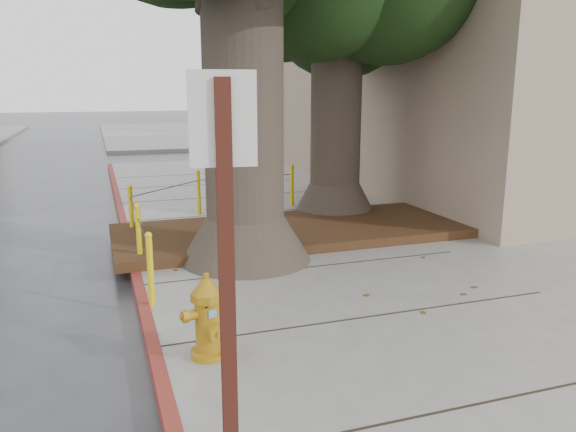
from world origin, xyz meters
name	(u,v)px	position (x,y,z in m)	size (l,w,h in m)	color
ground	(331,334)	(0.00, 0.00, 0.00)	(140.00, 140.00, 0.00)	#28282B
sidewalk_main	(569,234)	(6.00, 2.50, 0.07)	(16.00, 26.00, 0.15)	slate
sidewalk_far	(233,132)	(6.00, 30.00, 0.07)	(16.00, 20.00, 0.15)	slate
curb_red	(137,279)	(-2.00, 2.50, 0.07)	(0.14, 26.00, 0.16)	maroon
planter_bed	(293,231)	(0.90, 3.90, 0.23)	(6.40, 2.60, 0.16)	black
building_corner	(534,11)	(10.00, 8.50, 5.00)	(12.00, 13.00, 10.00)	gray
building_side_white	(405,60)	(16.00, 26.00, 4.50)	(10.00, 10.00, 9.00)	silver
building_side_grey	(435,45)	(22.00, 32.00, 6.00)	(12.00, 14.00, 12.00)	slate
bollard_ring	(192,209)	(-0.87, 4.38, 0.66)	(3.79, 5.39, 0.95)	yellow
fire_hydrant	(208,317)	(-1.49, -0.39, 0.58)	(0.47, 0.44, 0.88)	#AF7811
signpost	(229,352)	(-1.95, -3.39, 1.68)	(0.27, 0.07, 2.70)	#471911
car_silver	(289,142)	(5.53, 17.58, 0.54)	(1.28, 3.18, 1.08)	#A8A7AD
car_red	(320,139)	(7.21, 18.17, 0.55)	(1.16, 3.31, 1.09)	maroon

